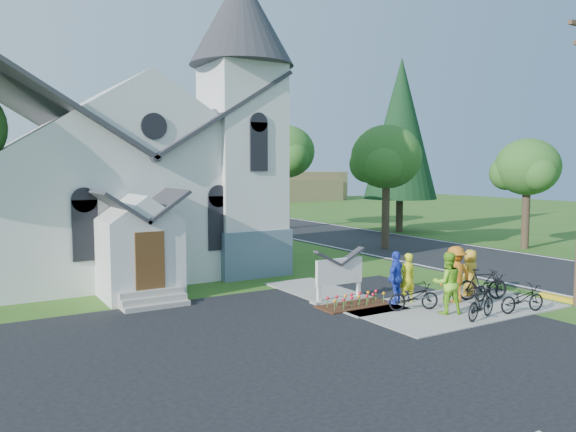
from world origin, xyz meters
TOP-DOWN VIEW (x-y plane):
  - ground at (0.00, 0.00)m, footprint 120.00×120.00m
  - parking_lot at (-7.00, -2.00)m, footprint 20.00×16.00m
  - road at (10.00, 15.00)m, footprint 8.00×90.00m
  - sidewalk at (1.50, 0.50)m, footprint 7.00×4.00m
  - church at (-5.48, 12.48)m, footprint 12.35×12.00m
  - church_sign at (-1.20, 3.20)m, footprint 2.20×0.40m
  - flower_bed at (-1.20, 2.30)m, footprint 2.60×1.10m
  - tree_road_near at (8.50, 12.00)m, footprint 4.00×4.00m
  - tree_road_mid at (9.00, 24.00)m, footprint 4.40×4.40m
  - tree_road_far at (15.50, 8.00)m, footprint 3.60×3.60m
  - conifer at (15.00, 18.00)m, footprint 5.20×5.20m
  - distant_hills at (3.36, 56.33)m, footprint 61.00×10.00m
  - cyclist_0 at (0.58, 1.71)m, footprint 0.67×0.49m
  - bike_0 at (0.00, 0.79)m, footprint 1.80×1.11m
  - cyclist_1 at (0.64, -0.03)m, footprint 1.16×1.05m
  - bike_1 at (1.01, -1.06)m, footprint 1.65×0.80m
  - cyclist_2 at (0.13, 1.76)m, footprint 1.14×0.79m
  - bike_2 at (2.77, -1.20)m, footprint 1.76×0.88m
  - cyclist_3 at (2.01, 0.87)m, footprint 1.29×0.80m
  - bike_3 at (3.08, 0.62)m, footprint 1.88×1.19m
  - cyclist_4 at (3.26, 1.31)m, footprint 0.90×0.67m
  - bike_4 at (3.33, 0.48)m, footprint 1.72×0.68m

SIDE VIEW (x-z plane):
  - ground at x=0.00m, z-range 0.00..0.00m
  - parking_lot at x=-7.00m, z-range 0.00..0.02m
  - road at x=10.00m, z-range 0.00..0.02m
  - sidewalk at x=1.50m, z-range 0.00..0.05m
  - flower_bed at x=-1.20m, z-range 0.00..0.07m
  - bike_2 at x=2.77m, z-range 0.05..0.94m
  - bike_4 at x=3.33m, z-range 0.05..0.94m
  - bike_0 at x=0.00m, z-range 0.05..0.94m
  - bike_1 at x=1.01m, z-range 0.05..1.00m
  - bike_3 at x=3.08m, z-range 0.05..1.15m
  - cyclist_4 at x=3.26m, z-range 0.05..1.72m
  - cyclist_0 at x=0.58m, z-range 0.05..1.75m
  - cyclist_2 at x=0.13m, z-range 0.05..1.85m
  - cyclist_3 at x=2.01m, z-range 0.05..1.99m
  - cyclist_1 at x=0.64m, z-range 0.05..2.00m
  - church_sign at x=-1.20m, z-range 0.18..1.88m
  - distant_hills at x=3.36m, z-range -0.63..4.97m
  - tree_road_far at x=15.50m, z-range 1.48..7.78m
  - tree_road_near at x=8.50m, z-range 1.68..8.73m
  - church at x=-5.48m, z-range -1.25..11.75m
  - tree_road_mid at x=9.00m, z-range 1.88..9.68m
  - conifer at x=15.00m, z-range 1.19..13.59m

